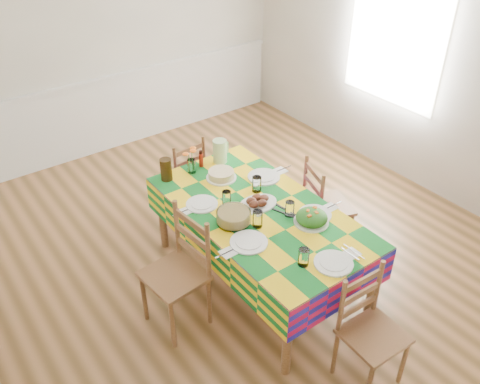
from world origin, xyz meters
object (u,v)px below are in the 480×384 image
(chair_left, at_px, (179,273))
(chair_right, at_px, (324,206))
(chair_far, at_px, (184,177))
(meat_platter, at_px, (258,202))
(tea_pitcher, at_px, (166,169))
(green_pitcher, at_px, (220,151))
(dining_table, at_px, (259,218))
(chair_near, at_px, (369,331))

(chair_left, bearing_deg, chair_right, 84.16)
(chair_far, xyz_separation_m, chair_right, (0.76, -1.18, 0.01))
(meat_platter, height_order, tea_pitcher, tea_pitcher)
(chair_far, height_order, chair_right, chair_right)
(green_pitcher, height_order, chair_left, chair_left)
(green_pitcher, bearing_deg, chair_far, 113.42)
(meat_platter, distance_m, tea_pitcher, 0.86)
(meat_platter, height_order, chair_far, chair_far)
(dining_table, relative_size, chair_right, 2.11)
(dining_table, xyz_separation_m, tea_pitcher, (-0.37, 0.82, 0.18))
(meat_platter, relative_size, chair_near, 0.38)
(chair_near, height_order, chair_right, chair_right)
(chair_left, distance_m, chair_right, 1.51)
(meat_platter, relative_size, tea_pitcher, 1.69)
(meat_platter, xyz_separation_m, chair_near, (-0.03, -1.26, -0.33))
(green_pitcher, bearing_deg, dining_table, -102.23)
(meat_platter, height_order, green_pitcher, green_pitcher)
(chair_left, bearing_deg, green_pitcher, 124.51)
(tea_pitcher, bearing_deg, chair_far, 45.03)
(chair_right, bearing_deg, chair_far, 51.49)
(chair_left, xyz_separation_m, chair_right, (1.51, 0.01, -0.04))
(chair_right, bearing_deg, tea_pitcher, 73.12)
(chair_near, bearing_deg, green_pitcher, 87.58)
(dining_table, height_order, meat_platter, meat_platter)
(tea_pitcher, xyz_separation_m, chair_near, (0.37, -2.02, -0.40))
(green_pitcher, height_order, chair_right, green_pitcher)
(tea_pitcher, height_order, chair_near, tea_pitcher)
(chair_left, bearing_deg, tea_pitcher, 148.62)
(green_pitcher, xyz_separation_m, chair_left, (-0.93, -0.80, -0.37))
(dining_table, height_order, green_pitcher, green_pitcher)
(tea_pitcher, height_order, chair_far, tea_pitcher)
(tea_pitcher, relative_size, chair_near, 0.23)
(dining_table, distance_m, chair_near, 1.22)
(chair_far, bearing_deg, chair_right, 117.99)
(green_pitcher, height_order, chair_near, green_pitcher)
(tea_pitcher, bearing_deg, dining_table, -66.01)
(green_pitcher, distance_m, chair_near, 2.05)
(chair_near, relative_size, chair_left, 0.91)
(chair_right, bearing_deg, chair_left, 109.23)
(meat_platter, relative_size, chair_right, 0.37)
(dining_table, xyz_separation_m, chair_near, (0.00, -1.19, -0.22))
(dining_table, distance_m, chair_left, 0.77)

